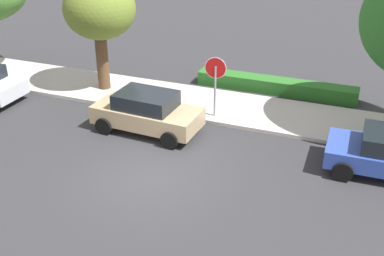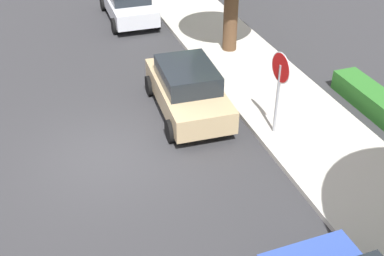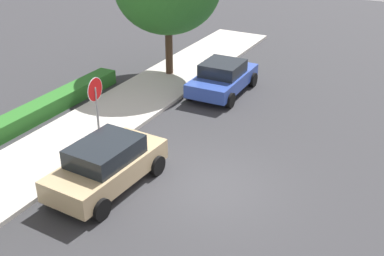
% 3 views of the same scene
% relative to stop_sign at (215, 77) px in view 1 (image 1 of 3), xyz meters
% --- Properties ---
extents(ground_plane, '(60.00, 60.00, 0.00)m').
position_rel_stop_sign_xyz_m(ground_plane, '(-0.56, -4.56, -1.74)').
color(ground_plane, '#2D2D30').
extents(sidewalk_curb, '(32.00, 3.10, 0.14)m').
position_rel_stop_sign_xyz_m(sidewalk_curb, '(-0.56, 1.04, -1.67)').
color(sidewalk_curb, '#B2ADA3').
rests_on(sidewalk_curb, ground_plane).
extents(stop_sign, '(0.83, 0.08, 2.52)m').
position_rel_stop_sign_xyz_m(stop_sign, '(0.00, 0.00, 0.00)').
color(stop_sign, gray).
rests_on(stop_sign, ground_plane).
extents(parked_car_tan, '(4.01, 2.10, 1.52)m').
position_rel_stop_sign_xyz_m(parked_car_tan, '(-1.99, -1.86, -0.97)').
color(parked_car_tan, tan).
rests_on(parked_car_tan, ground_plane).
extents(street_tree_mid_block, '(2.98, 2.98, 4.90)m').
position_rel_stop_sign_xyz_m(street_tree_mid_block, '(-5.38, 0.97, 1.82)').
color(street_tree_mid_block, '#513823').
rests_on(street_tree_mid_block, ground_plane).
extents(front_yard_hedge, '(6.98, 0.82, 0.62)m').
position_rel_stop_sign_xyz_m(front_yard_hedge, '(1.64, 3.47, -1.43)').
color(front_yard_hedge, '#286623').
rests_on(front_yard_hedge, ground_plane).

